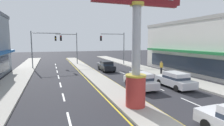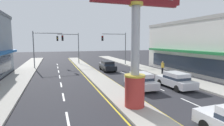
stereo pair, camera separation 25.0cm
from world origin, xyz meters
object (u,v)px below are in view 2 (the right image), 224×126
object	(u,v)px
sedan_far_right_lane	(141,80)
district_sign	(135,49)
traffic_light_right_side	(117,43)
pedestrian_near_kerb	(163,67)
storefront_right	(205,47)
traffic_light_median_far	(71,43)
traffic_light_left_side	(45,43)
sedan_near_right_lane	(176,80)
sedan_near_left_lane	(108,66)

from	to	relation	value
sedan_far_right_lane	district_sign	bearing A→B (deg)	-121.81
traffic_light_right_side	pedestrian_near_kerb	world-z (taller)	traffic_light_right_side
district_sign	storefront_right	xyz separation A→B (m)	(15.60, 9.46, -0.28)
district_sign	traffic_light_median_far	bearing A→B (deg)	94.13
traffic_light_median_far	traffic_light_left_side	bearing A→B (deg)	-140.80
district_sign	storefront_right	distance (m)	18.25
storefront_right	district_sign	bearing A→B (deg)	-148.77
storefront_right	sedan_near_right_lane	size ratio (longest dim) A/B	4.53
pedestrian_near_kerb	traffic_light_right_side	bearing A→B (deg)	102.37
district_sign	pedestrian_near_kerb	bearing A→B (deg)	48.01
storefront_right	pedestrian_near_kerb	distance (m)	7.26
traffic_light_median_far	sedan_near_right_lane	size ratio (longest dim) A/B	1.44
traffic_light_left_side	sedan_far_right_lane	size ratio (longest dim) A/B	1.42
storefront_right	sedan_near_left_lane	distance (m)	14.44
district_sign	traffic_light_right_side	bearing A→B (deg)	73.20
sedan_near_right_lane	sedan_far_right_lane	world-z (taller)	same
sedan_far_right_lane	sedan_near_left_lane	size ratio (longest dim) A/B	1.00
district_sign	sedan_far_right_lane	size ratio (longest dim) A/B	1.89
traffic_light_left_side	traffic_light_right_side	size ratio (longest dim) A/B	1.00
storefront_right	traffic_light_left_side	world-z (taller)	storefront_right
sedan_near_right_lane	sedan_far_right_lane	bearing A→B (deg)	164.68
traffic_light_right_side	pedestrian_near_kerb	distance (m)	11.95
district_sign	sedan_near_right_lane	distance (m)	7.77
storefront_right	sedan_near_left_lane	xyz separation A→B (m)	(-12.82, 5.95, -2.96)
traffic_light_left_side	traffic_light_median_far	xyz separation A→B (m)	(4.57, 3.72, -0.05)
district_sign	sedan_near_right_lane	bearing A→B (deg)	30.47
traffic_light_left_side	traffic_light_median_far	world-z (taller)	same
traffic_light_right_side	sedan_far_right_lane	distance (m)	17.34
sedan_near_right_lane	traffic_light_right_side	bearing A→B (deg)	89.07
district_sign	traffic_light_left_side	distance (m)	22.14
traffic_light_median_far	sedan_far_right_lane	world-z (taller)	traffic_light_median_far
traffic_light_right_side	district_sign	bearing A→B (deg)	-106.80
traffic_light_median_far	sedan_near_right_lane	distance (m)	23.01
district_sign	pedestrian_near_kerb	distance (m)	13.53
district_sign	sedan_far_right_lane	xyz separation A→B (m)	(2.78, 4.48, -3.24)
traffic_light_left_side	pedestrian_near_kerb	xyz separation A→B (m)	(15.21, -11.38, -3.11)
traffic_light_right_side	pedestrian_near_kerb	xyz separation A→B (m)	(2.47, -11.27, -3.11)
storefront_right	sedan_near_left_lane	world-z (taller)	storefront_right
traffic_light_right_side	sedan_far_right_lane	xyz separation A→B (m)	(-3.59, -16.61, -3.46)
storefront_right	sedan_near_left_lane	size ratio (longest dim) A/B	4.49
sedan_near_left_lane	pedestrian_near_kerb	size ratio (longest dim) A/B	2.56
traffic_light_right_side	sedan_near_right_lane	world-z (taller)	traffic_light_right_side
traffic_light_right_side	traffic_light_left_side	bearing A→B (deg)	179.51
storefront_right	traffic_light_median_far	bearing A→B (deg)	138.37
traffic_light_median_far	pedestrian_near_kerb	distance (m)	18.73
sedan_far_right_lane	traffic_light_right_side	bearing A→B (deg)	77.81
traffic_light_median_far	sedan_near_left_lane	world-z (taller)	traffic_light_median_far
traffic_light_median_far	pedestrian_near_kerb	world-z (taller)	traffic_light_median_far
traffic_light_right_side	sedan_far_right_lane	bearing A→B (deg)	-102.19
sedan_near_left_lane	storefront_right	bearing A→B (deg)	-24.90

